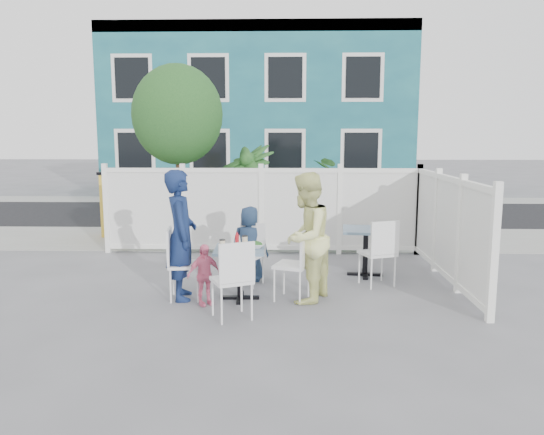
{
  "coord_description": "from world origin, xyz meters",
  "views": [
    {
      "loc": [
        0.58,
        -7.32,
        2.21
      ],
      "look_at": [
        0.37,
        0.01,
        1.06
      ],
      "focal_mm": 35.0,
      "sensor_mm": 36.0,
      "label": 1
    }
  ],
  "objects_px": {
    "main_table": "(240,260)",
    "chair_near": "(234,274)",
    "man": "(181,235)",
    "boy": "(250,244)",
    "utility_cabinet": "(122,206)",
    "toddler": "(204,275)",
    "spare_table": "(366,239)",
    "woman": "(306,238)",
    "chair_left": "(178,258)",
    "chair_back": "(250,249)",
    "chair_right": "(298,259)"
  },
  "relations": [
    {
      "from": "man",
      "to": "spare_table",
      "type": "bearing_deg",
      "value": -75.95
    },
    {
      "from": "spare_table",
      "to": "toddler",
      "type": "bearing_deg",
      "value": -146.58
    },
    {
      "from": "main_table",
      "to": "man",
      "type": "relative_size",
      "value": 0.4
    },
    {
      "from": "chair_back",
      "to": "woman",
      "type": "xyz_separation_m",
      "value": [
        0.8,
        -0.81,
        0.34
      ]
    },
    {
      "from": "main_table",
      "to": "chair_left",
      "type": "height_order",
      "value": "chair_left"
    },
    {
      "from": "utility_cabinet",
      "to": "man",
      "type": "distance_m",
      "value": 4.89
    },
    {
      "from": "spare_table",
      "to": "chair_right",
      "type": "height_order",
      "value": "chair_right"
    },
    {
      "from": "chair_left",
      "to": "woman",
      "type": "bearing_deg",
      "value": 82.15
    },
    {
      "from": "chair_near",
      "to": "utility_cabinet",
      "type": "bearing_deg",
      "value": 94.71
    },
    {
      "from": "toddler",
      "to": "boy",
      "type": "bearing_deg",
      "value": 30.63
    },
    {
      "from": "utility_cabinet",
      "to": "toddler",
      "type": "distance_m",
      "value": 5.3
    },
    {
      "from": "man",
      "to": "woman",
      "type": "relative_size",
      "value": 1.02
    },
    {
      "from": "utility_cabinet",
      "to": "chair_back",
      "type": "xyz_separation_m",
      "value": [
        3.05,
        -3.63,
        -0.15
      ]
    },
    {
      "from": "man",
      "to": "woman",
      "type": "xyz_separation_m",
      "value": [
        1.67,
        -0.07,
        -0.01
      ]
    },
    {
      "from": "utility_cabinet",
      "to": "spare_table",
      "type": "xyz_separation_m",
      "value": [
        4.84,
        -3.12,
        -0.1
      ]
    },
    {
      "from": "woman",
      "to": "main_table",
      "type": "bearing_deg",
      "value": -68.89
    },
    {
      "from": "main_table",
      "to": "toddler",
      "type": "bearing_deg",
      "value": -149.33
    },
    {
      "from": "toddler",
      "to": "chair_right",
      "type": "bearing_deg",
      "value": -24.94
    },
    {
      "from": "utility_cabinet",
      "to": "main_table",
      "type": "height_order",
      "value": "utility_cabinet"
    },
    {
      "from": "chair_left",
      "to": "toddler",
      "type": "xyz_separation_m",
      "value": [
        0.38,
        -0.25,
        -0.16
      ]
    },
    {
      "from": "woman",
      "to": "boy",
      "type": "bearing_deg",
      "value": -115.54
    },
    {
      "from": "main_table",
      "to": "chair_near",
      "type": "height_order",
      "value": "chair_near"
    },
    {
      "from": "main_table",
      "to": "spare_table",
      "type": "xyz_separation_m",
      "value": [
        1.87,
        1.26,
        0.04
      ]
    },
    {
      "from": "spare_table",
      "to": "woman",
      "type": "bearing_deg",
      "value": -126.96
    },
    {
      "from": "chair_left",
      "to": "man",
      "type": "bearing_deg",
      "value": 116.61
    },
    {
      "from": "main_table",
      "to": "spare_table",
      "type": "distance_m",
      "value": 2.26
    },
    {
      "from": "utility_cabinet",
      "to": "chair_right",
      "type": "height_order",
      "value": "utility_cabinet"
    },
    {
      "from": "spare_table",
      "to": "toddler",
      "type": "height_order",
      "value": "toddler"
    },
    {
      "from": "boy",
      "to": "toddler",
      "type": "distance_m",
      "value": 1.3
    },
    {
      "from": "chair_back",
      "to": "chair_right",
      "type": "bearing_deg",
      "value": 154.83
    },
    {
      "from": "utility_cabinet",
      "to": "boy",
      "type": "height_order",
      "value": "utility_cabinet"
    },
    {
      "from": "man",
      "to": "woman",
      "type": "height_order",
      "value": "man"
    },
    {
      "from": "utility_cabinet",
      "to": "chair_right",
      "type": "relative_size",
      "value": 1.4
    },
    {
      "from": "woman",
      "to": "toddler",
      "type": "distance_m",
      "value": 1.42
    },
    {
      "from": "chair_back",
      "to": "boy",
      "type": "height_order",
      "value": "boy"
    },
    {
      "from": "man",
      "to": "boy",
      "type": "distance_m",
      "value": 1.28
    },
    {
      "from": "spare_table",
      "to": "woman",
      "type": "relative_size",
      "value": 0.45
    },
    {
      "from": "main_table",
      "to": "man",
      "type": "height_order",
      "value": "man"
    },
    {
      "from": "woman",
      "to": "boy",
      "type": "height_order",
      "value": "woman"
    },
    {
      "from": "chair_near",
      "to": "woman",
      "type": "bearing_deg",
      "value": 16.64
    },
    {
      "from": "chair_back",
      "to": "main_table",
      "type": "bearing_deg",
      "value": 107.31
    },
    {
      "from": "main_table",
      "to": "chair_back",
      "type": "xyz_separation_m",
      "value": [
        0.08,
        0.76,
        -0.02
      ]
    },
    {
      "from": "boy",
      "to": "spare_table",
      "type": "bearing_deg",
      "value": -162.03
    },
    {
      "from": "spare_table",
      "to": "chair_back",
      "type": "height_order",
      "value": "chair_back"
    },
    {
      "from": "spare_table",
      "to": "chair_back",
      "type": "xyz_separation_m",
      "value": [
        -1.79,
        -0.5,
        -0.06
      ]
    },
    {
      "from": "main_table",
      "to": "chair_near",
      "type": "distance_m",
      "value": 0.83
    },
    {
      "from": "main_table",
      "to": "spare_table",
      "type": "bearing_deg",
      "value": 34.04
    },
    {
      "from": "main_table",
      "to": "woman",
      "type": "relative_size",
      "value": 0.41
    },
    {
      "from": "main_table",
      "to": "boy",
      "type": "xyz_separation_m",
      "value": [
        0.07,
        0.92,
        0.03
      ]
    },
    {
      "from": "main_table",
      "to": "chair_near",
      "type": "relative_size",
      "value": 0.72
    }
  ]
}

